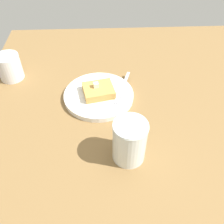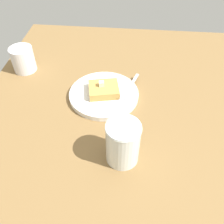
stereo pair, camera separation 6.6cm
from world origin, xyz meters
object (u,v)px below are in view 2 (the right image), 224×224
plate (104,94)px  fork (128,91)px  syrup_jar (123,144)px  coffee_mug (23,59)px

plate → fork: (1.46, -7.29, 0.84)cm
syrup_jar → coffee_mug: 49.36cm
fork → syrup_jar: syrup_jar is taller
plate → syrup_jar: size_ratio=1.87×
fork → syrup_jar: bearing=179.7°
coffee_mug → plate: bearing=-111.9°
plate → syrup_jar: 23.50cm
fork → coffee_mug: bearing=74.4°
plate → syrup_jar: (-21.97, -7.19, 4.24)cm
syrup_jar → plate: bearing=18.1°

